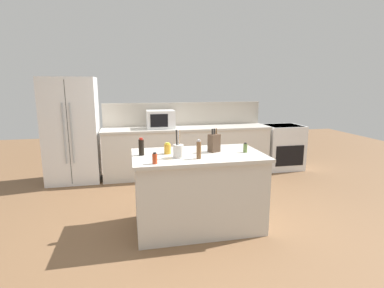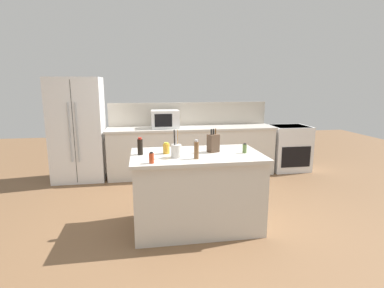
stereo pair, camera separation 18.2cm
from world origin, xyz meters
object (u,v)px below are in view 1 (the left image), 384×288
at_px(utensil_crock, 178,151).
at_px(spice_jar_oregano, 245,148).
at_px(microwave, 161,119).
at_px(refrigerator, 72,130).
at_px(pepper_grinder, 199,150).
at_px(soy_sauce_bottle, 141,147).
at_px(honey_jar, 167,149).
at_px(knife_block, 214,143).
at_px(spice_jar_paprika, 155,158).
at_px(range_oven, 282,147).

xyz_separation_m(utensil_crock, spice_jar_oregano, (0.85, 0.09, -0.03)).
bearing_deg(microwave, refrigerator, 178.16).
height_order(spice_jar_oregano, pepper_grinder, pepper_grinder).
bearing_deg(soy_sauce_bottle, honey_jar, 1.74).
relative_size(knife_block, spice_jar_oregano, 2.40).
distance_m(refrigerator, spice_jar_paprika, 2.90).
height_order(knife_block, utensil_crock, utensil_crock).
xyz_separation_m(microwave, knife_block, (0.43, -2.13, -0.06)).
height_order(spice_jar_paprika, pepper_grinder, pepper_grinder).
bearing_deg(utensil_crock, soy_sauce_bottle, 153.22).
relative_size(spice_jar_oregano, pepper_grinder, 0.56).
height_order(refrigerator, knife_block, refrigerator).
height_order(range_oven, honey_jar, honey_jar).
height_order(range_oven, soy_sauce_bottle, soy_sauce_bottle).
distance_m(knife_block, spice_jar_oregano, 0.39).
xyz_separation_m(utensil_crock, pepper_grinder, (0.22, -0.10, 0.02)).
xyz_separation_m(microwave, honey_jar, (-0.15, -2.12, -0.11)).
relative_size(spice_jar_paprika, soy_sauce_bottle, 0.59).
relative_size(spice_jar_paprika, honey_jar, 0.91).
height_order(refrigerator, pepper_grinder, refrigerator).
relative_size(honey_jar, pepper_grinder, 0.62).
height_order(spice_jar_paprika, soy_sauce_bottle, soy_sauce_bottle).
bearing_deg(refrigerator, soy_sauce_bottle, -62.33).
height_order(refrigerator, microwave, refrigerator).
xyz_separation_m(range_oven, soy_sauce_bottle, (-3.01, -2.13, 0.57)).
xyz_separation_m(honey_jar, soy_sauce_bottle, (-0.31, -0.01, 0.03)).
xyz_separation_m(microwave, spice_jar_paprika, (-0.34, -2.55, -0.11)).
xyz_separation_m(spice_jar_oregano, spice_jar_paprika, (-1.14, -0.30, 0.00)).
distance_m(range_oven, soy_sauce_bottle, 3.73).
bearing_deg(knife_block, soy_sauce_bottle, 154.09).
relative_size(range_oven, pepper_grinder, 4.23).
xyz_separation_m(knife_block, spice_jar_paprika, (-0.77, -0.42, -0.06)).
height_order(utensil_crock, spice_jar_oregano, utensil_crock).
bearing_deg(pepper_grinder, soy_sauce_bottle, 154.29).
xyz_separation_m(microwave, pepper_grinder, (0.17, -2.43, -0.07)).
bearing_deg(refrigerator, microwave, -1.84).
xyz_separation_m(spice_jar_paprika, honey_jar, (0.19, 0.43, 0.01)).
height_order(range_oven, utensil_crock, utensil_crock).
height_order(microwave, honey_jar, microwave).
bearing_deg(knife_block, pepper_grinder, -157.32).
distance_m(spice_jar_oregano, soy_sauce_bottle, 1.26).
height_order(knife_block, spice_jar_paprika, knife_block).
height_order(spice_jar_paprika, honey_jar, honey_jar).
bearing_deg(pepper_grinder, utensil_crock, 156.36).
bearing_deg(spice_jar_paprika, refrigerator, 115.93).
bearing_deg(microwave, utensil_crock, -91.21).
bearing_deg(refrigerator, knife_block, -47.03).
bearing_deg(refrigerator, honey_jar, -56.20).
bearing_deg(spice_jar_paprika, pepper_grinder, 13.12).
xyz_separation_m(refrigerator, soy_sauce_bottle, (1.15, -2.18, 0.10)).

